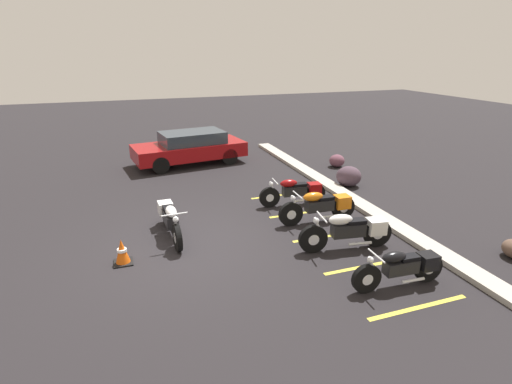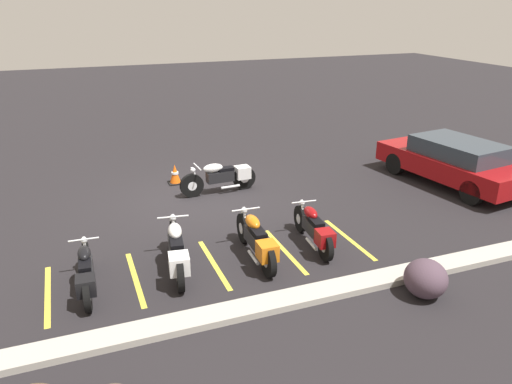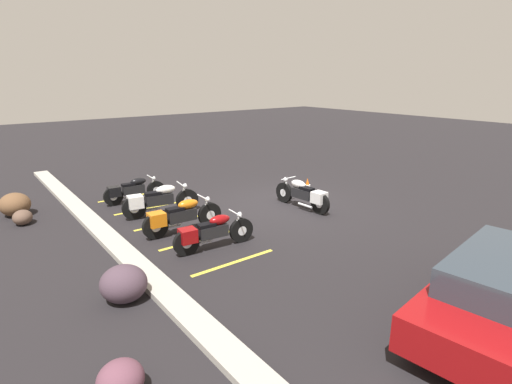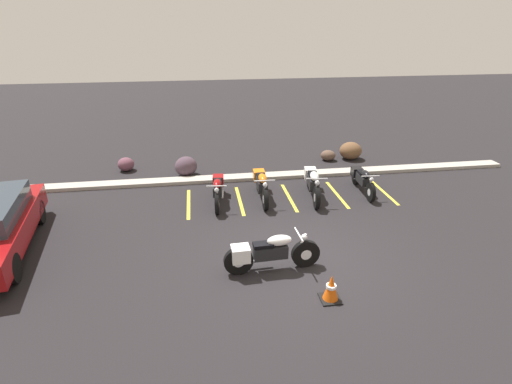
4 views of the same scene
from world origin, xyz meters
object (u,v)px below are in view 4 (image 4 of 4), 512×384
(landscape_rock_1, at_px, (351,151))
(landscape_rock_3, at_px, (328,155))
(landscape_rock_0, at_px, (126,164))
(landscape_rock_2, at_px, (186,166))
(parked_bike_2, at_px, (313,182))
(parked_bike_0, at_px, (218,189))
(traffic_cone, at_px, (331,288))
(parked_bike_1, at_px, (261,184))
(motorcycle_white_featured, at_px, (268,253))
(parked_bike_3, at_px, (362,179))

(landscape_rock_1, distance_m, landscape_rock_3, 0.93)
(landscape_rock_0, distance_m, landscape_rock_2, 2.32)
(parked_bike_2, distance_m, landscape_rock_3, 3.58)
(landscape_rock_3, bearing_deg, parked_bike_0, -144.40)
(traffic_cone, bearing_deg, parked_bike_2, 78.07)
(parked_bike_1, distance_m, traffic_cone, 5.09)
(parked_bike_2, bearing_deg, traffic_cone, -3.63)
(parked_bike_1, xyz_separation_m, landscape_rock_2, (-2.31, 2.27, -0.11))
(motorcycle_white_featured, xyz_separation_m, traffic_cone, (1.05, -1.17, -0.19))
(parked_bike_0, bearing_deg, landscape_rock_0, -130.30)
(parked_bike_2, relative_size, landscape_rock_2, 2.68)
(parked_bike_3, height_order, landscape_rock_3, parked_bike_3)
(parked_bike_1, height_order, landscape_rock_1, parked_bike_1)
(landscape_rock_0, relative_size, traffic_cone, 1.06)
(parked_bike_0, distance_m, parked_bike_3, 4.60)
(parked_bike_0, distance_m, landscape_rock_3, 5.53)
(motorcycle_white_featured, height_order, parked_bike_3, motorcycle_white_featured)
(traffic_cone, bearing_deg, landscape_rock_2, 111.33)
(landscape_rock_1, distance_m, landscape_rock_2, 6.44)
(landscape_rock_1, bearing_deg, parked_bike_0, -148.96)
(parked_bike_3, relative_size, landscape_rock_0, 3.30)
(landscape_rock_2, relative_size, traffic_cone, 1.47)
(landscape_rock_0, bearing_deg, motorcycle_white_featured, -60.30)
(traffic_cone, bearing_deg, parked_bike_1, 96.17)
(motorcycle_white_featured, relative_size, parked_bike_0, 1.06)
(landscape_rock_2, bearing_deg, parked_bike_0, -67.79)
(parked_bike_0, xyz_separation_m, traffic_cone, (1.89, -4.95, -0.16))
(parked_bike_2, bearing_deg, parked_bike_1, -85.64)
(parked_bike_2, bearing_deg, parked_bike_0, -81.66)
(parked_bike_0, distance_m, landscape_rock_2, 2.57)
(landscape_rock_2, xyz_separation_m, landscape_rock_3, (5.46, 0.84, -0.14))
(parked_bike_3, height_order, landscape_rock_0, parked_bike_3)
(parked_bike_3, bearing_deg, parked_bike_1, -86.66)
(landscape_rock_2, bearing_deg, parked_bike_2, -31.32)
(parked_bike_2, distance_m, parked_bike_3, 1.67)
(parked_bike_0, distance_m, parked_bike_1, 1.35)
(landscape_rock_2, bearing_deg, landscape_rock_3, 8.71)
(parked_bike_1, xyz_separation_m, traffic_cone, (0.55, -5.06, -0.19))
(traffic_cone, bearing_deg, landscape_rock_3, 72.33)
(landscape_rock_1, bearing_deg, parked_bike_2, -127.29)
(landscape_rock_2, distance_m, landscape_rock_3, 5.52)
(landscape_rock_0, bearing_deg, landscape_rock_3, 0.11)
(parked_bike_0, bearing_deg, parked_bike_3, 96.84)
(traffic_cone, bearing_deg, parked_bike_3, 61.91)
(landscape_rock_2, height_order, landscape_rock_3, landscape_rock_2)
(motorcycle_white_featured, xyz_separation_m, landscape_rock_3, (3.65, 6.99, -0.25))
(parked_bike_2, distance_m, landscape_rock_1, 4.09)
(parked_bike_1, xyz_separation_m, landscape_rock_1, (4.07, 3.15, -0.12))
(motorcycle_white_featured, relative_size, traffic_cone, 3.81)
(parked_bike_1, bearing_deg, landscape_rock_2, -132.54)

